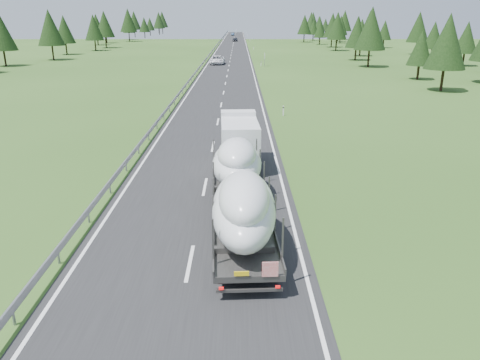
{
  "coord_description": "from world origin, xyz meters",
  "views": [
    {
      "loc": [
        2.0,
        -16.81,
        9.48
      ],
      "look_at": [
        2.06,
        4.88,
        1.88
      ],
      "focal_mm": 35.0,
      "sensor_mm": 36.0,
      "label": 1
    }
  ],
  "objects_px": {
    "boat_truck": "(240,173)",
    "distant_car_dark": "(235,39)",
    "highway_sign": "(265,57)",
    "distant_van": "(217,60)",
    "distant_car_blue": "(233,34)"
  },
  "relations": [
    {
      "from": "boat_truck",
      "to": "distant_car_dark",
      "type": "xyz_separation_m",
      "value": [
        -1.52,
        173.91,
        -1.26
      ]
    },
    {
      "from": "highway_sign",
      "to": "boat_truck",
      "type": "relative_size",
      "value": 0.14
    },
    {
      "from": "highway_sign",
      "to": "distant_van",
      "type": "distance_m",
      "value": 10.5
    },
    {
      "from": "boat_truck",
      "to": "highway_sign",
      "type": "bearing_deg",
      "value": 86.05
    },
    {
      "from": "boat_truck",
      "to": "distant_car_dark",
      "type": "height_order",
      "value": "boat_truck"
    },
    {
      "from": "highway_sign",
      "to": "distant_car_dark",
      "type": "distance_m",
      "value": 99.71
    },
    {
      "from": "distant_van",
      "to": "highway_sign",
      "type": "bearing_deg",
      "value": -19.63
    },
    {
      "from": "highway_sign",
      "to": "distant_car_blue",
      "type": "relative_size",
      "value": 0.59
    },
    {
      "from": "distant_car_dark",
      "to": "boat_truck",
      "type": "bearing_deg",
      "value": -85.83
    },
    {
      "from": "highway_sign",
      "to": "distant_van",
      "type": "bearing_deg",
      "value": 158.3
    },
    {
      "from": "highway_sign",
      "to": "distant_car_blue",
      "type": "xyz_separation_m",
      "value": [
        -8.38,
        161.31,
        -1.08
      ]
    },
    {
      "from": "distant_car_blue",
      "to": "distant_van",
      "type": "bearing_deg",
      "value": -90.1
    },
    {
      "from": "highway_sign",
      "to": "distant_car_dark",
      "type": "bearing_deg",
      "value": 93.83
    },
    {
      "from": "distant_van",
      "to": "distant_car_blue",
      "type": "height_order",
      "value": "distant_van"
    },
    {
      "from": "boat_truck",
      "to": "distant_van",
      "type": "relative_size",
      "value": 2.91
    }
  ]
}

